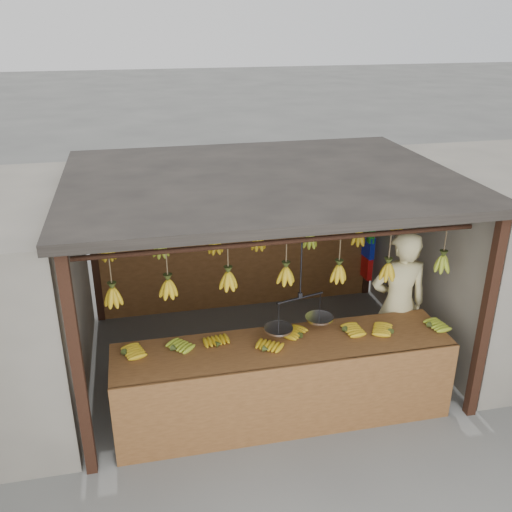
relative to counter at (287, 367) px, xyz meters
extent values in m
plane|color=#5B5B57|center=(0.01, 1.23, -0.71)|extent=(80.00, 80.00, 0.00)
cube|color=black|center=(-1.99, -0.27, 0.44)|extent=(0.10, 0.10, 2.30)
cube|color=black|center=(2.01, -0.27, 0.44)|extent=(0.10, 0.10, 2.30)
cube|color=black|center=(-1.99, 2.73, 0.44)|extent=(0.10, 0.10, 2.30)
cube|color=black|center=(2.01, 2.73, 0.44)|extent=(0.10, 0.10, 2.30)
cube|color=black|center=(0.01, 1.23, 1.64)|extent=(4.30, 3.30, 0.10)
cylinder|color=black|center=(0.01, 0.23, 1.29)|extent=(4.00, 0.05, 0.05)
cylinder|color=black|center=(0.01, 1.23, 1.29)|extent=(4.00, 0.05, 0.05)
cylinder|color=black|center=(0.01, 2.23, 1.29)|extent=(4.00, 0.05, 0.05)
cube|color=brown|center=(0.01, 2.73, 0.19)|extent=(4.00, 0.06, 1.80)
cube|color=brown|center=(0.00, 0.13, 0.15)|extent=(3.51, 0.78, 0.08)
cube|color=brown|center=(0.00, -0.26, -0.26)|extent=(3.51, 0.04, 0.90)
cube|color=black|center=(-1.66, -0.21, -0.30)|extent=(0.07, 0.07, 0.82)
cube|color=black|center=(1.66, -0.21, -0.30)|extent=(0.07, 0.07, 0.82)
cube|color=black|center=(-1.66, 0.47, -0.30)|extent=(0.07, 0.07, 0.82)
cube|color=black|center=(1.66, 0.47, -0.30)|extent=(0.07, 0.07, 0.82)
ellipsoid|color=#C09714|center=(-1.60, 0.24, 0.22)|extent=(0.29, 0.25, 0.06)
ellipsoid|color=#92A523|center=(-1.11, 0.22, 0.22)|extent=(0.30, 0.30, 0.06)
ellipsoid|color=#C09714|center=(-0.66, 0.21, 0.22)|extent=(0.22, 0.27, 0.06)
ellipsoid|color=#C09714|center=(-0.22, 0.02, 0.22)|extent=(0.28, 0.30, 0.06)
ellipsoid|color=#C09714|center=(0.22, 0.22, 0.22)|extent=(0.29, 0.30, 0.06)
ellipsoid|color=#C09714|center=(0.70, 0.19, 0.22)|extent=(0.25, 0.20, 0.06)
ellipsoid|color=#C09714|center=(1.17, 0.10, 0.22)|extent=(0.30, 0.27, 0.06)
ellipsoid|color=#92A523|center=(1.62, 0.09, 0.22)|extent=(0.27, 0.22, 0.06)
ellipsoid|color=#C09714|center=(-1.65, 0.22, 0.88)|extent=(0.16, 0.16, 0.28)
ellipsoid|color=#C09714|center=(-1.13, 0.23, 0.90)|extent=(0.16, 0.16, 0.28)
ellipsoid|color=#C09714|center=(-0.55, 0.22, 0.93)|extent=(0.16, 0.16, 0.28)
ellipsoid|color=#C09714|center=(0.04, 0.26, 0.91)|extent=(0.16, 0.16, 0.28)
ellipsoid|color=#C09714|center=(0.60, 0.27, 0.87)|extent=(0.16, 0.16, 0.28)
ellipsoid|color=#C09714|center=(1.12, 0.21, 0.87)|extent=(0.16, 0.16, 0.28)
ellipsoid|color=#92A523|center=(1.75, 0.24, 0.88)|extent=(0.16, 0.16, 0.28)
ellipsoid|color=#C09714|center=(-1.71, 1.24, 0.92)|extent=(0.16, 0.16, 0.28)
ellipsoid|color=#92A523|center=(-1.14, 1.20, 0.92)|extent=(0.16, 0.16, 0.28)
ellipsoid|color=#C09714|center=(-0.53, 1.20, 0.91)|extent=(0.16, 0.16, 0.28)
ellipsoid|color=#C09714|center=(-0.03, 1.21, 0.90)|extent=(0.16, 0.16, 0.28)
ellipsoid|color=#92A523|center=(0.61, 1.26, 0.85)|extent=(0.16, 0.16, 0.28)
ellipsoid|color=#C09714|center=(1.19, 1.19, 0.86)|extent=(0.16, 0.16, 0.28)
ellipsoid|color=#C09714|center=(1.70, 1.24, 0.96)|extent=(0.16, 0.16, 0.28)
ellipsoid|color=#C09714|center=(-1.72, 2.26, 0.91)|extent=(0.16, 0.16, 0.28)
ellipsoid|color=#92A523|center=(-1.15, 2.20, 0.97)|extent=(0.16, 0.16, 0.28)
ellipsoid|color=#C09714|center=(-0.53, 2.22, 0.94)|extent=(0.16, 0.16, 0.28)
ellipsoid|color=#C09714|center=(0.05, 2.18, 0.89)|extent=(0.16, 0.16, 0.28)
ellipsoid|color=#C09714|center=(0.54, 2.19, 0.92)|extent=(0.16, 0.16, 0.28)
ellipsoid|color=#C09714|center=(1.11, 2.20, 0.86)|extent=(0.16, 0.16, 0.28)
ellipsoid|color=#C09714|center=(1.71, 2.22, 0.87)|extent=(0.16, 0.16, 0.28)
cylinder|color=black|center=(0.19, 0.23, 0.97)|extent=(0.02, 0.02, 0.64)
cylinder|color=black|center=(0.19, 0.23, 0.66)|extent=(0.53, 0.16, 0.02)
cylinder|color=silver|center=(-0.05, 0.16, 0.36)|extent=(0.29, 0.29, 0.02)
cylinder|color=silver|center=(0.43, 0.29, 0.36)|extent=(0.29, 0.29, 0.02)
imported|color=beige|center=(1.50, 0.63, 0.21)|extent=(0.70, 0.49, 1.85)
cube|color=yellow|center=(1.95, 2.58, 0.77)|extent=(0.08, 0.26, 0.34)
cube|color=#199926|center=(1.95, 2.58, 0.39)|extent=(0.08, 0.26, 0.34)
cube|color=#1426BF|center=(1.95, 2.58, 0.13)|extent=(0.08, 0.26, 0.34)
cube|color=red|center=(1.95, 2.58, -0.21)|extent=(0.08, 0.26, 0.34)
camera|label=1|loc=(-1.35, -4.72, 3.35)|focal=40.00mm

